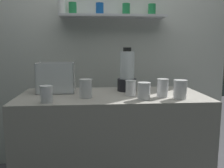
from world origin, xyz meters
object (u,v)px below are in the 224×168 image
at_px(juice_cup_orange_far_left, 46,95).
at_px(juice_cup_orange_right, 144,92).
at_px(juice_cup_carrot_middle, 131,89).
at_px(juice_cup_mango_far_right, 163,89).
at_px(blender_pitcher, 127,73).
at_px(carrot_display_bin, 56,83).
at_px(juice_cup_carrot_rightmost, 180,90).
at_px(juice_cup_mango_left, 86,90).

bearing_deg(juice_cup_orange_far_left, juice_cup_orange_right, 3.27).
xyz_separation_m(juice_cup_carrot_middle, juice_cup_mango_far_right, (0.22, -0.07, 0.01)).
height_order(juice_cup_carrot_middle, juice_cup_orange_right, juice_cup_orange_right).
bearing_deg(blender_pitcher, juice_cup_carrot_middle, -89.62).
relative_size(carrot_display_bin, juice_cup_carrot_rightmost, 2.17).
relative_size(blender_pitcher, juice_cup_carrot_middle, 3.12).
xyz_separation_m(juice_cup_orange_far_left, juice_cup_carrot_middle, (0.58, 0.18, 0.00)).
bearing_deg(juice_cup_carrot_rightmost, carrot_display_bin, 160.30).
distance_m(carrot_display_bin, juice_cup_orange_far_left, 0.36).
bearing_deg(juice_cup_carrot_middle, juice_cup_mango_left, -170.92).
xyz_separation_m(carrot_display_bin, juice_cup_orange_far_left, (-0.01, -0.36, -0.03)).
xyz_separation_m(juice_cup_orange_far_left, juice_cup_mango_left, (0.25, 0.13, 0.01)).
bearing_deg(juice_cup_carrot_middle, carrot_display_bin, 162.52).
height_order(carrot_display_bin, juice_cup_orange_far_left, carrot_display_bin).
relative_size(juice_cup_orange_right, juice_cup_mango_far_right, 0.90).
bearing_deg(juice_cup_mango_far_right, juice_cup_orange_right, -154.58).
distance_m(blender_pitcher, juice_cup_carrot_middle, 0.22).
distance_m(juice_cup_mango_left, juice_cup_carrot_middle, 0.34).
xyz_separation_m(blender_pitcher, juice_cup_mango_left, (-0.33, -0.25, -0.09)).
relative_size(juice_cup_mango_left, juice_cup_orange_right, 1.13).
bearing_deg(carrot_display_bin, juice_cup_orange_far_left, -92.12).
relative_size(juice_cup_orange_far_left, juice_cup_carrot_middle, 0.97).
bearing_deg(blender_pitcher, juice_cup_orange_right, -78.30).
bearing_deg(juice_cup_mango_far_right, juice_cup_mango_left, 178.08).
bearing_deg(juice_cup_carrot_rightmost, juice_cup_orange_far_left, -177.47).
distance_m(blender_pitcher, juice_cup_mango_far_right, 0.36).
bearing_deg(juice_cup_carrot_middle, juice_cup_orange_far_left, -162.76).
xyz_separation_m(blender_pitcher, juice_cup_orange_far_left, (-0.58, -0.37, -0.10)).
height_order(blender_pitcher, juice_cup_mango_left, blender_pitcher).
distance_m(blender_pitcher, juice_cup_orange_right, 0.36).
height_order(blender_pitcher, juice_cup_mango_far_right, blender_pitcher).
distance_m(juice_cup_carrot_middle, juice_cup_carrot_rightmost, 0.35).
xyz_separation_m(blender_pitcher, juice_cup_carrot_middle, (0.00, -0.19, -0.10)).
xyz_separation_m(carrot_display_bin, juice_cup_carrot_rightmost, (0.89, -0.32, -0.01)).
bearing_deg(juice_cup_mango_left, juice_cup_orange_right, -12.77).
relative_size(carrot_display_bin, juice_cup_mango_far_right, 2.18).
distance_m(carrot_display_bin, juice_cup_mango_left, 0.33).
bearing_deg(carrot_display_bin, juice_cup_orange_right, -26.86).
xyz_separation_m(juice_cup_mango_left, juice_cup_carrot_middle, (0.33, 0.05, -0.01)).
distance_m(juice_cup_mango_left, juice_cup_orange_right, 0.41).
bearing_deg(juice_cup_mango_far_right, juice_cup_carrot_rightmost, -33.60).
relative_size(carrot_display_bin, juice_cup_carrot_middle, 2.53).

